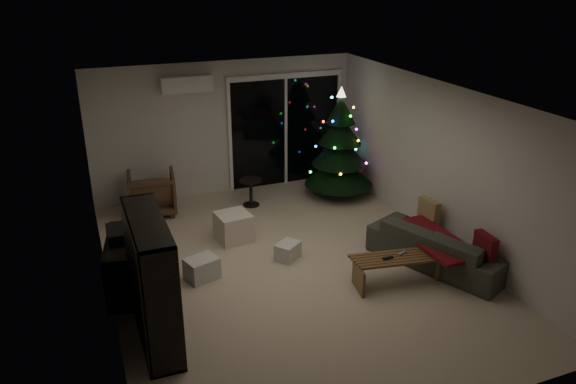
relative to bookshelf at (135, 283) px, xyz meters
name	(u,v)px	position (x,y,z in m)	size (l,w,h in m)	color
room	(282,166)	(2.71, 2.44, 0.26)	(6.50, 7.51, 2.60)	beige
bookshelf	(135,283)	(0.00, 0.00, 0.00)	(0.39, 1.52, 1.52)	black
media_cabinet	(126,264)	(0.00, 1.19, -0.38)	(0.45, 1.21, 0.75)	black
stereo	(122,234)	(0.00, 1.19, 0.07)	(0.38, 0.45, 0.16)	black
armchair	(152,193)	(0.72, 3.63, -0.39)	(0.80, 0.82, 0.75)	#4D362B
ottoman	(233,227)	(1.75, 2.08, -0.53)	(0.50, 0.50, 0.45)	silver
cardboard_box_a	(202,268)	(1.00, 1.10, -0.61)	(0.43, 0.33, 0.31)	silver
cardboard_box_b	(288,251)	(2.32, 1.19, -0.63)	(0.36, 0.27, 0.25)	silver
side_table	(251,192)	(2.44, 3.31, -0.51)	(0.40, 0.40, 0.50)	black
floor_lamp	(157,156)	(0.97, 4.38, 0.03)	(0.25, 0.25, 1.58)	black
sofa	(439,246)	(4.30, 0.22, -0.46)	(2.05, 0.80, 0.60)	#252923
sofa_throw	(434,239)	(4.20, 0.22, -0.33)	(0.64, 1.47, 0.05)	maroon
cushion_a	(429,211)	(4.55, 0.87, -0.22)	(0.12, 0.39, 0.39)	tan
cushion_b	(485,248)	(4.55, -0.43, -0.22)	(0.12, 0.39, 0.39)	maroon
coffee_table	(396,269)	(3.47, 0.02, -0.57)	(1.23, 0.43, 0.39)	brown
remote_a	(388,258)	(3.32, 0.02, -0.36)	(0.15, 0.05, 0.02)	black
remote_b	(402,253)	(3.57, 0.07, -0.36)	(0.14, 0.04, 0.02)	slate
christmas_tree	(340,143)	(4.13, 3.16, 0.28)	(1.29, 1.29, 2.08)	black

